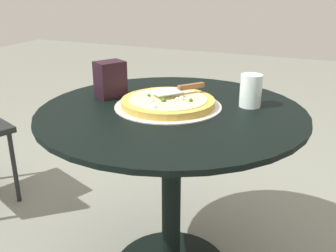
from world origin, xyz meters
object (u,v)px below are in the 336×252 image
(pizza_server, at_px, (180,89))
(drinking_cup, at_px, (251,91))
(pizza_on_tray, at_px, (168,103))
(patio_table, at_px, (171,155))
(napkin_dispenser, at_px, (110,79))

(pizza_server, relative_size, drinking_cup, 1.67)
(pizza_server, bearing_deg, pizza_on_tray, 161.89)
(patio_table, xyz_separation_m, napkin_dispenser, (0.05, 0.28, 0.25))
(napkin_dispenser, bearing_deg, pizza_server, -52.84)
(pizza_server, bearing_deg, napkin_dispenser, 97.28)
(pizza_on_tray, distance_m, napkin_dispenser, 0.26)
(drinking_cup, bearing_deg, patio_table, 119.70)
(pizza_server, height_order, napkin_dispenser, napkin_dispenser)
(drinking_cup, relative_size, napkin_dispenser, 0.84)
(patio_table, height_order, pizza_on_tray, pizza_on_tray)
(patio_table, height_order, drinking_cup, drinking_cup)
(pizza_on_tray, height_order, drinking_cup, drinking_cup)
(drinking_cup, bearing_deg, napkin_dispenser, 100.15)
(napkin_dispenser, bearing_deg, patio_table, -69.79)
(patio_table, bearing_deg, napkin_dispenser, 80.33)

